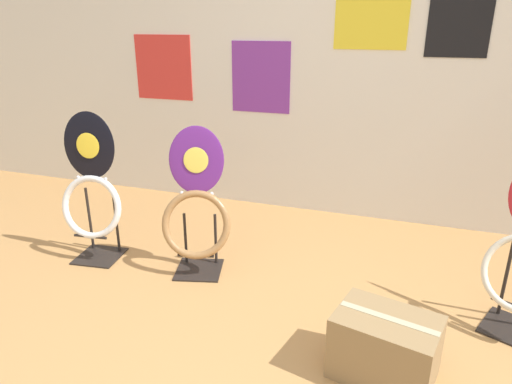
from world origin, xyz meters
TOP-DOWN VIEW (x-y plane):
  - wall_back at (0.00, 2.15)m, footprint 8.00×0.07m
  - toilet_seat_display_purple_note at (-0.68, 0.91)m, footprint 0.46×0.34m
  - toilet_seat_display_jazz_black at (-1.38, 0.86)m, footprint 0.43×0.31m
  - storage_box at (0.50, 0.34)m, footprint 0.49×0.39m

SIDE VIEW (x-z plane):
  - storage_box at x=0.50m, z-range 0.00..0.30m
  - toilet_seat_display_purple_note at x=-0.68m, z-range -0.06..0.85m
  - toilet_seat_display_jazz_black at x=-1.38m, z-range -0.03..0.94m
  - wall_back at x=0.00m, z-range 0.00..2.60m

